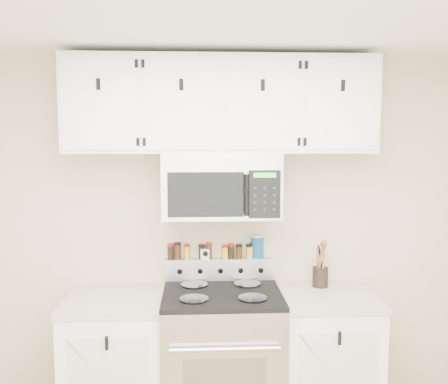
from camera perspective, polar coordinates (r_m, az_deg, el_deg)
name	(u,v)px	position (r m, az deg, el deg)	size (l,w,h in m)	color
back_wall	(220,236)	(3.51, -0.47, -5.08)	(3.50, 0.01, 2.50)	#B8AA8A
range	(222,360)	(3.45, -0.21, -18.68)	(0.76, 0.65, 1.10)	#B7B7BA
base_cabinet_left	(117,365)	(3.52, -12.17, -18.76)	(0.64, 0.62, 0.92)	white
base_cabinet_right	(325,360)	(3.58, 11.47, -18.30)	(0.64, 0.62, 0.92)	white
microwave	(221,185)	(3.27, -0.32, 0.79)	(0.76, 0.44, 0.42)	#9E9EA3
upper_cabinets	(221,105)	(3.28, -0.36, 9.91)	(2.00, 0.35, 0.62)	white
utensil_crock	(320,275)	(3.53, 10.94, -9.33)	(0.11, 0.11, 0.31)	black
kitchen_timer	(205,254)	(3.50, -2.14, -7.04)	(0.06, 0.05, 0.07)	white
salt_canister	(257,247)	(3.51, 3.83, -6.24)	(0.09, 0.09, 0.16)	navy
spice_jar_0	(171,251)	(3.50, -6.11, -6.77)	(0.05, 0.05, 0.11)	black
spice_jar_1	(178,251)	(3.50, -5.30, -6.69)	(0.05, 0.05, 0.12)	#3A1C0D
spice_jar_2	(187,252)	(3.50, -4.25, -6.80)	(0.04, 0.04, 0.10)	gold
spice_jar_3	(202,251)	(3.49, -2.57, -6.81)	(0.04, 0.04, 0.10)	black
spice_jar_4	(209,251)	(3.49, -1.74, -6.72)	(0.04, 0.04, 0.11)	#3B250E
spice_jar_5	(225,252)	(3.50, 0.12, -6.83)	(0.04, 0.04, 0.09)	yellow
spice_jar_6	(231,251)	(3.50, 0.83, -6.76)	(0.04, 0.04, 0.10)	black
spice_jar_7	(239,251)	(3.51, 1.74, -6.78)	(0.04, 0.04, 0.10)	#3A270D
spice_jar_8	(249,251)	(3.51, 2.93, -6.76)	(0.05, 0.05, 0.10)	#F1AC1C
spice_jar_9	(252,251)	(3.51, 3.26, -6.70)	(0.04, 0.04, 0.10)	yellow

